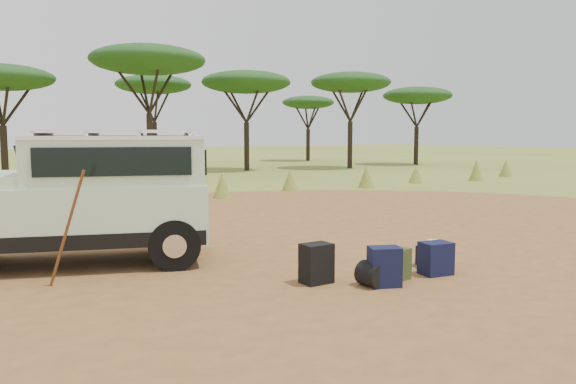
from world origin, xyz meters
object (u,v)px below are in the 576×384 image
walking_staff (67,229)px  backpack_olive (398,264)px  safari_vehicle (79,200)px  backpack_navy (384,267)px  hard_case (433,256)px  backpack_black (316,264)px  duffel_navy (436,259)px

walking_staff → backpack_olive: (3.91, -2.10, -0.56)m
safari_vehicle → walking_staff: safari_vehicle is taller
backpack_navy → hard_case: bearing=42.0°
backpack_olive → backpack_black: bearing=147.3°
duffel_navy → safari_vehicle: bearing=149.8°
backpack_olive → duffel_navy: 0.66m
backpack_black → duffel_navy: backpack_black is taller
safari_vehicle → hard_case: (4.47, -3.10, -0.85)m
backpack_black → hard_case: backpack_black is taller
backpack_navy → hard_case: size_ratio=1.24×
walking_staff → backpack_black: (2.85, -1.63, -0.51)m
safari_vehicle → backpack_black: safari_vehicle is taller
backpack_olive → backpack_navy: bearing=-168.1°
walking_staff → hard_case: walking_staff is taller
walking_staff → hard_case: size_ratio=3.79×
walking_staff → backpack_navy: bearing=-81.7°
walking_staff → duffel_navy: (4.56, -2.19, -0.54)m
duffel_navy → hard_case: duffel_navy is taller
backpack_olive → duffel_navy: (0.65, -0.09, 0.02)m
backpack_black → hard_case: size_ratio=1.27×
safari_vehicle → backpack_olive: 4.91m
duffel_navy → hard_case: bearing=56.8°
safari_vehicle → duffel_navy: (4.10, -3.49, -0.76)m
duffel_navy → hard_case: (0.37, 0.39, -0.09)m
safari_vehicle → backpack_olive: safari_vehicle is taller
backpack_navy → duffel_navy: (1.04, 0.05, -0.03)m
backpack_olive → hard_case: size_ratio=1.03×
duffel_navy → backpack_black: bearing=172.0°
backpack_navy → backpack_olive: 0.42m
backpack_black → safari_vehicle: bearing=128.7°
backpack_olive → walking_staff: bearing=143.2°
walking_staff → backpack_olive: size_ratio=3.68×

